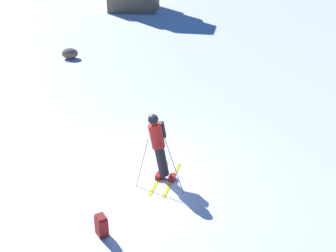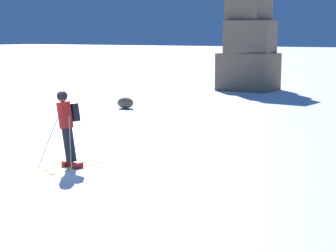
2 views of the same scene
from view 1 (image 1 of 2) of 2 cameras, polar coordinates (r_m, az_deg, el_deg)
name	(u,v)px [view 1 (image 1 of 2)]	position (r m, az deg, el deg)	size (l,w,h in m)	color
ground_plane	(130,177)	(12.64, -4.69, -6.20)	(300.00, 300.00, 0.00)	white
skier	(158,143)	(12.06, -1.18, -2.08)	(1.28, 1.80, 1.88)	yellow
spare_backpack	(101,225)	(10.62, -8.12, -11.91)	(0.35, 0.37, 0.50)	#AD231E
exposed_boulder_1	(70,53)	(22.33, -11.89, 8.65)	(0.75, 0.64, 0.49)	#7A664C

